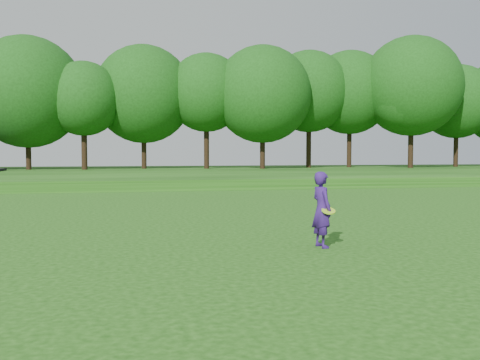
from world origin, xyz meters
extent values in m
plane|color=#16410C|center=(0.00, 0.00, 0.00)|extent=(140.00, 140.00, 0.00)
cube|color=#16410C|center=(0.00, 34.00, 0.30)|extent=(130.00, 30.00, 0.60)
cube|color=gray|center=(0.00, 20.00, 0.02)|extent=(130.00, 1.60, 0.04)
imported|color=#331666|center=(1.97, 1.33, 0.84)|extent=(0.50, 0.67, 1.68)
cylinder|color=#A7D822|center=(2.04, 1.12, 0.83)|extent=(0.30, 0.29, 0.15)
camera|label=1|loc=(-2.25, -9.79, 2.11)|focal=40.00mm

